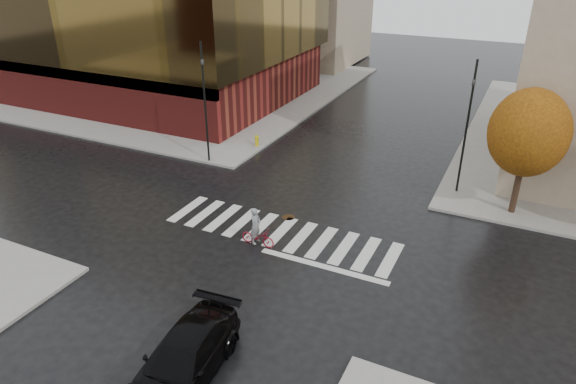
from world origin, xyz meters
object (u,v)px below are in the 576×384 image
sedan (183,360)px  traffic_light_ne (468,120)px  traffic_light_nw (204,95)px  fire_hydrant (257,140)px  cyclist (257,233)px

sedan → traffic_light_ne: (5.67, 17.81, 3.56)m
traffic_light_nw → fire_hydrant: size_ratio=9.67×
traffic_light_ne → traffic_light_nw: bearing=29.1°
fire_hydrant → sedan: bearing=-67.6°
sedan → traffic_light_ne: traffic_light_ne is taller
traffic_light_ne → fire_hydrant: 14.08m
traffic_light_nw → traffic_light_ne: bearing=81.7°
fire_hydrant → cyclist: bearing=-61.0°
traffic_light_nw → fire_hydrant: bearing=140.1°
sedan → fire_hydrant: (-7.84, 19.05, -0.20)m
traffic_light_ne → fire_hydrant: (-13.51, 1.25, -3.76)m
cyclist → traffic_light_nw: (-7.55, 7.30, 3.75)m
sedan → cyclist: (-1.79, 8.15, -0.12)m
traffic_light_nw → fire_hydrant: (1.51, 3.60, -3.82)m
traffic_light_ne → fire_hydrant: size_ratio=9.55×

